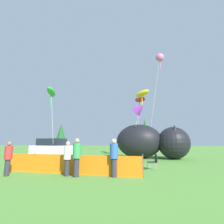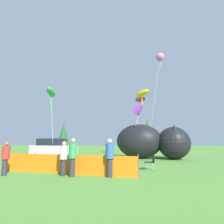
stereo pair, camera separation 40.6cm
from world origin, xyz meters
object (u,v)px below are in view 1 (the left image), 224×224
spectator_in_grey_shirt (67,157)px  kite_pink_octopus (160,58)px  kite_purple_delta (140,108)px  kite_red_lizard (140,100)px  parked_car (53,149)px  inflatable_cat (150,142)px  kite_green_fish (51,92)px  kite_yellow_hero (142,94)px  folding_chair (154,161)px  spectator_in_blue_shirt (77,156)px  spectator_in_white_shirt (8,157)px  spectator_in_yellow_shirt (114,156)px

spectator_in_grey_shirt → kite_pink_octopus: bearing=56.9°
kite_purple_delta → kite_red_lizard: kite_red_lizard is taller
parked_car → inflatable_cat: bearing=30.8°
kite_pink_octopus → kite_green_fish: size_ratio=1.71×
kite_yellow_hero → kite_green_fish: bearing=-153.5°
folding_chair → kite_pink_octopus: kite_pink_octopus is taller
spectator_in_blue_shirt → kite_yellow_hero: 12.22m
parked_car → kite_purple_delta: kite_purple_delta is taller
spectator_in_white_shirt → kite_yellow_hero: 13.93m
kite_pink_octopus → kite_green_fish: 12.02m
kite_pink_octopus → folding_chair: bearing=-104.0°
parked_car → spectator_in_white_shirt: 7.37m
parked_car → kite_yellow_hero: bearing=33.7°
parked_car → kite_green_fish: 5.27m
spectator_in_blue_shirt → kite_green_fish: kite_green_fish is taller
spectator_in_blue_shirt → spectator_in_grey_shirt: (-0.53, 0.15, -0.08)m
folding_chair → spectator_in_white_shirt: 8.03m
inflatable_cat → kite_green_fish: size_ratio=1.13×
kite_green_fish → kite_purple_delta: bearing=16.2°
inflatable_cat → kite_green_fish: 10.72m
kite_green_fish → kite_pink_octopus: bearing=20.9°
parked_car → spectator_in_blue_shirt: bearing=-42.5°
spectator_in_white_shirt → spectator_in_grey_shirt: bearing=7.5°
folding_chair → kite_red_lizard: kite_red_lizard is taller
spectator_in_yellow_shirt → kite_red_lizard: kite_red_lizard is taller
spectator_in_yellow_shirt → spectator_in_blue_shirt: bearing=-174.2°
folding_chair → kite_pink_octopus: size_ratio=0.08×
spectator_in_white_shirt → kite_green_fish: size_ratio=0.26×
folding_chair → spectator_in_yellow_shirt: 3.27m
kite_green_fish → spectator_in_grey_shirt: bearing=-55.0°
parked_car → folding_chair: size_ratio=4.75×
spectator_in_white_shirt → kite_green_fish: bearing=99.7°
folding_chair → spectator_in_yellow_shirt: (-2.15, -2.42, 0.45)m
spectator_in_yellow_shirt → kite_red_lizard: bearing=81.5°
spectator_in_yellow_shirt → kite_pink_octopus: size_ratio=0.16×
spectator_in_grey_shirt → kite_yellow_hero: bearing=66.5°
inflatable_cat → kite_purple_delta: size_ratio=1.34×
inflatable_cat → spectator_in_white_shirt: 12.76m
spectator_in_yellow_shirt → spectator_in_white_shirt: size_ratio=1.08×
spectator_in_white_shirt → kite_purple_delta: 11.64m
spectator_in_blue_shirt → spectator_in_yellow_shirt: bearing=5.8°
inflatable_cat → kite_yellow_hero: (-0.59, 0.29, 5.23)m
spectator_in_yellow_shirt → kite_red_lizard: (1.71, 11.37, 5.52)m
spectator_in_grey_shirt → kite_purple_delta: bearing=64.0°
kite_purple_delta → inflatable_cat: bearing=58.5°
spectator_in_white_shirt → spectator_in_yellow_shirt: bearing=4.5°
spectator_in_white_shirt → kite_pink_octopus: bearing=47.3°
spectator_in_white_shirt → kite_yellow_hero: (7.28, 10.31, 5.90)m
spectator_in_grey_shirt → spectator_in_blue_shirt: bearing=-16.1°
spectator_in_grey_shirt → kite_yellow_hero: kite_yellow_hero is taller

